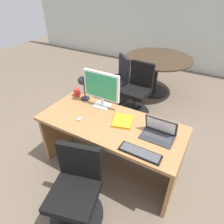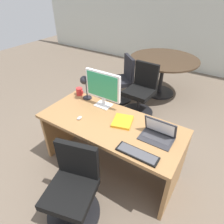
% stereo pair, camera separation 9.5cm
% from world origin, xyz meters
% --- Properties ---
extents(ground, '(12.00, 12.00, 0.00)m').
position_xyz_m(ground, '(0.00, 1.50, 0.00)').
color(ground, '#6B5B4C').
extents(back_wall, '(10.00, 0.10, 2.80)m').
position_xyz_m(back_wall, '(0.00, 3.96, 1.40)').
color(back_wall, silver).
rests_on(back_wall, ground).
extents(desk, '(1.67, 0.74, 0.74)m').
position_xyz_m(desk, '(0.00, 0.05, 0.53)').
color(desk, '#9E7042').
rests_on(desk, ground).
extents(monitor, '(0.48, 0.16, 0.46)m').
position_xyz_m(monitor, '(-0.27, 0.25, 1.01)').
color(monitor, silver).
rests_on(monitor, desk).
extents(laptop, '(0.33, 0.23, 0.21)m').
position_xyz_m(laptop, '(0.55, 0.06, 0.81)').
color(laptop, '#2D2D33').
rests_on(laptop, desk).
extents(keyboard, '(0.41, 0.12, 0.02)m').
position_xyz_m(keyboard, '(0.48, -0.27, 0.75)').
color(keyboard, black).
rests_on(keyboard, desk).
extents(mouse, '(0.04, 0.07, 0.03)m').
position_xyz_m(mouse, '(-0.33, -0.14, 0.76)').
color(mouse, silver).
rests_on(mouse, desk).
extents(desk_lamp, '(0.12, 0.14, 0.34)m').
position_xyz_m(desk_lamp, '(-0.56, 0.25, 0.98)').
color(desk_lamp, black).
rests_on(desk_lamp, desk).
extents(book, '(0.27, 0.30, 0.03)m').
position_xyz_m(book, '(0.12, 0.07, 0.76)').
color(book, orange).
rests_on(book, desk).
extents(coffee_mug, '(0.12, 0.09, 0.10)m').
position_xyz_m(coffee_mug, '(-0.71, 0.30, 0.79)').
color(coffee_mug, red).
rests_on(coffee_mug, desk).
extents(office_chair, '(0.57, 0.58, 0.82)m').
position_xyz_m(office_chair, '(0.01, -0.70, 0.32)').
color(office_chair, black).
rests_on(office_chair, ground).
extents(meeting_table, '(1.36, 1.36, 0.78)m').
position_xyz_m(meeting_table, '(-0.21, 2.28, 0.59)').
color(meeting_table, black).
rests_on(meeting_table, ground).
extents(meeting_chair_near, '(0.65, 0.66, 0.88)m').
position_xyz_m(meeting_chair_near, '(-0.81, 1.61, 0.36)').
color(meeting_chair_near, black).
rests_on(meeting_chair_near, ground).
extents(meeting_chair_far, '(0.56, 0.56, 0.91)m').
position_xyz_m(meeting_chair_far, '(-0.26, 1.39, 0.38)').
color(meeting_chair_far, black).
rests_on(meeting_chair_far, ground).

